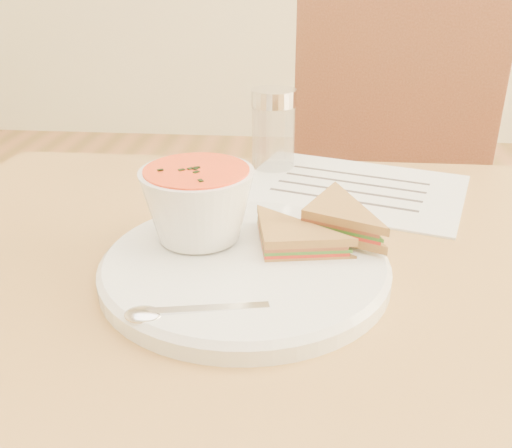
# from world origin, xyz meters

# --- Properties ---
(chair_far) EXTENTS (0.57, 0.57, 1.00)m
(chair_far) POSITION_xyz_m (0.10, 0.51, 0.50)
(chair_far) COLOR brown
(chair_far) RESTS_ON floor
(plate) EXTENTS (0.39, 0.39, 0.02)m
(plate) POSITION_xyz_m (-0.07, -0.03, 0.76)
(plate) COLOR white
(plate) RESTS_ON dining_table
(soup_bowl) EXTENTS (0.15, 0.15, 0.08)m
(soup_bowl) POSITION_xyz_m (-0.12, 0.01, 0.81)
(soup_bowl) COLOR white
(soup_bowl) RESTS_ON plate
(sandwich_half_a) EXTENTS (0.11, 0.11, 0.03)m
(sandwich_half_a) POSITION_xyz_m (-0.05, -0.04, 0.78)
(sandwich_half_a) COLOR #A4723A
(sandwich_half_a) RESTS_ON plate
(sandwich_half_b) EXTENTS (0.13, 0.13, 0.03)m
(sandwich_half_b) POSITION_xyz_m (-0.01, 0.01, 0.79)
(sandwich_half_b) COLOR #A4723A
(sandwich_half_b) RESTS_ON plate
(spoon) EXTENTS (0.17, 0.07, 0.01)m
(spoon) POSITION_xyz_m (-0.10, -0.13, 0.77)
(spoon) COLOR silver
(spoon) RESTS_ON plate
(paper_menu) EXTENTS (0.37, 0.31, 0.00)m
(paper_menu) POSITION_xyz_m (0.06, 0.23, 0.75)
(paper_menu) COLOR white
(paper_menu) RESTS_ON dining_table
(condiment_shaker) EXTENTS (0.08, 0.08, 0.12)m
(condiment_shaker) POSITION_xyz_m (-0.06, 0.31, 0.81)
(condiment_shaker) COLOR silver
(condiment_shaker) RESTS_ON dining_table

